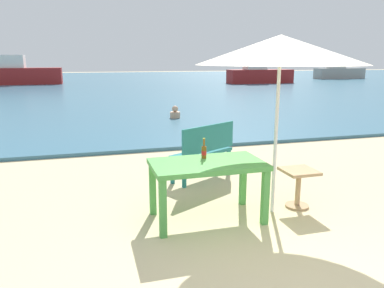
{
  "coord_description": "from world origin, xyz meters",
  "views": [
    {
      "loc": [
        -1.94,
        -2.88,
        2.01
      ],
      "look_at": [
        -0.28,
        3.0,
        0.6
      ],
      "focal_mm": 34.49,
      "sensor_mm": 36.0,
      "label": 1
    }
  ],
  "objects_px": {
    "boat_barge": "(259,74)",
    "boat_sailboat": "(339,72)",
    "picnic_table_green": "(207,170)",
    "beer_bottle_amber": "(204,151)",
    "patio_umbrella": "(280,50)",
    "bench_teal_center": "(205,148)",
    "boat_tanker": "(19,74)",
    "side_table_wood": "(298,183)",
    "swimmer_person": "(175,113)"
  },
  "relations": [
    {
      "from": "patio_umbrella",
      "to": "boat_barge",
      "type": "xyz_separation_m",
      "value": [
        11.37,
        23.9,
        -1.33
      ]
    },
    {
      "from": "beer_bottle_amber",
      "to": "swimmer_person",
      "type": "bearing_deg",
      "value": 79.6
    },
    {
      "from": "patio_umbrella",
      "to": "boat_sailboat",
      "type": "xyz_separation_m",
      "value": [
        22.43,
        28.43,
        -1.36
      ]
    },
    {
      "from": "picnic_table_green",
      "to": "boat_tanker",
      "type": "bearing_deg",
      "value": 103.16
    },
    {
      "from": "picnic_table_green",
      "to": "swimmer_person",
      "type": "xyz_separation_m",
      "value": [
        1.41,
        7.79,
        -0.41
      ]
    },
    {
      "from": "picnic_table_green",
      "to": "beer_bottle_amber",
      "type": "bearing_deg",
      "value": 85.26
    },
    {
      "from": "swimmer_person",
      "to": "side_table_wood",
      "type": "bearing_deg",
      "value": -90.57
    },
    {
      "from": "beer_bottle_amber",
      "to": "boat_barge",
      "type": "xyz_separation_m",
      "value": [
        12.28,
        23.69,
        -0.07
      ]
    },
    {
      "from": "patio_umbrella",
      "to": "boat_sailboat",
      "type": "distance_m",
      "value": 36.24
    },
    {
      "from": "picnic_table_green",
      "to": "boat_barge",
      "type": "relative_size",
      "value": 0.26
    },
    {
      "from": "patio_umbrella",
      "to": "side_table_wood",
      "type": "relative_size",
      "value": 4.26
    },
    {
      "from": "bench_teal_center",
      "to": "boat_barge",
      "type": "height_order",
      "value": "boat_barge"
    },
    {
      "from": "swimmer_person",
      "to": "patio_umbrella",
      "type": "bearing_deg",
      "value": -93.59
    },
    {
      "from": "picnic_table_green",
      "to": "boat_barge",
      "type": "bearing_deg",
      "value": 62.76
    },
    {
      "from": "picnic_table_green",
      "to": "bench_teal_center",
      "type": "relative_size",
      "value": 1.14
    },
    {
      "from": "boat_tanker",
      "to": "boat_sailboat",
      "type": "bearing_deg",
      "value": 1.39
    },
    {
      "from": "patio_umbrella",
      "to": "boat_tanker",
      "type": "height_order",
      "value": "boat_tanker"
    },
    {
      "from": "swimmer_person",
      "to": "bench_teal_center",
      "type": "bearing_deg",
      "value": -98.61
    },
    {
      "from": "bench_teal_center",
      "to": "boat_tanker",
      "type": "height_order",
      "value": "boat_tanker"
    },
    {
      "from": "patio_umbrella",
      "to": "bench_teal_center",
      "type": "bearing_deg",
      "value": 106.05
    },
    {
      "from": "beer_bottle_amber",
      "to": "boat_barge",
      "type": "bearing_deg",
      "value": 62.6
    },
    {
      "from": "patio_umbrella",
      "to": "side_table_wood",
      "type": "xyz_separation_m",
      "value": [
        0.41,
        0.05,
        -1.76
      ]
    },
    {
      "from": "beer_bottle_amber",
      "to": "patio_umbrella",
      "type": "bearing_deg",
      "value": -13.26
    },
    {
      "from": "beer_bottle_amber",
      "to": "bench_teal_center",
      "type": "relative_size",
      "value": 0.22
    },
    {
      "from": "boat_barge",
      "to": "boat_sailboat",
      "type": "xyz_separation_m",
      "value": [
        11.05,
        4.53,
        -0.03
      ]
    },
    {
      "from": "side_table_wood",
      "to": "boat_tanker",
      "type": "distance_m",
      "value": 28.74
    },
    {
      "from": "beer_bottle_amber",
      "to": "patio_umbrella",
      "type": "xyz_separation_m",
      "value": [
        0.9,
        -0.21,
        1.26
      ]
    },
    {
      "from": "picnic_table_green",
      "to": "boat_sailboat",
      "type": "relative_size",
      "value": 0.27
    },
    {
      "from": "picnic_table_green",
      "to": "beer_bottle_amber",
      "type": "xyz_separation_m",
      "value": [
        0.02,
        0.19,
        0.2
      ]
    },
    {
      "from": "boat_barge",
      "to": "boat_sailboat",
      "type": "relative_size",
      "value": 1.05
    },
    {
      "from": "patio_umbrella",
      "to": "side_table_wood",
      "type": "height_order",
      "value": "patio_umbrella"
    },
    {
      "from": "patio_umbrella",
      "to": "swimmer_person",
      "type": "bearing_deg",
      "value": 86.41
    },
    {
      "from": "picnic_table_green",
      "to": "boat_tanker",
      "type": "height_order",
      "value": "boat_tanker"
    },
    {
      "from": "beer_bottle_amber",
      "to": "boat_tanker",
      "type": "bearing_deg",
      "value": 103.28
    },
    {
      "from": "patio_umbrella",
      "to": "bench_teal_center",
      "type": "height_order",
      "value": "patio_umbrella"
    },
    {
      "from": "side_table_wood",
      "to": "boat_sailboat",
      "type": "bearing_deg",
      "value": 52.2
    },
    {
      "from": "boat_sailboat",
      "to": "beer_bottle_amber",
      "type": "bearing_deg",
      "value": -129.58
    },
    {
      "from": "patio_umbrella",
      "to": "bench_teal_center",
      "type": "relative_size",
      "value": 1.88
    },
    {
      "from": "swimmer_person",
      "to": "boat_barge",
      "type": "bearing_deg",
      "value": 55.92
    },
    {
      "from": "bench_teal_center",
      "to": "boat_sailboat",
      "type": "bearing_deg",
      "value": 49.57
    },
    {
      "from": "beer_bottle_amber",
      "to": "bench_teal_center",
      "type": "xyz_separation_m",
      "value": [
        0.45,
        1.36,
        -0.31
      ]
    },
    {
      "from": "picnic_table_green",
      "to": "beer_bottle_amber",
      "type": "relative_size",
      "value": 5.28
    },
    {
      "from": "beer_bottle_amber",
      "to": "boat_barge",
      "type": "relative_size",
      "value": 0.05
    },
    {
      "from": "swimmer_person",
      "to": "boat_tanker",
      "type": "xyz_separation_m",
      "value": [
        -7.88,
        19.9,
        0.65
      ]
    },
    {
      "from": "swimmer_person",
      "to": "boat_barge",
      "type": "relative_size",
      "value": 0.08
    },
    {
      "from": "boat_tanker",
      "to": "boat_sailboat",
      "type": "distance_m",
      "value": 29.83
    },
    {
      "from": "beer_bottle_amber",
      "to": "boat_sailboat",
      "type": "bearing_deg",
      "value": 50.42
    },
    {
      "from": "picnic_table_green",
      "to": "patio_umbrella",
      "type": "bearing_deg",
      "value": -1.24
    },
    {
      "from": "beer_bottle_amber",
      "to": "side_table_wood",
      "type": "distance_m",
      "value": 1.42
    },
    {
      "from": "picnic_table_green",
      "to": "boat_sailboat",
      "type": "xyz_separation_m",
      "value": [
        23.35,
        28.41,
        0.1
      ]
    }
  ]
}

